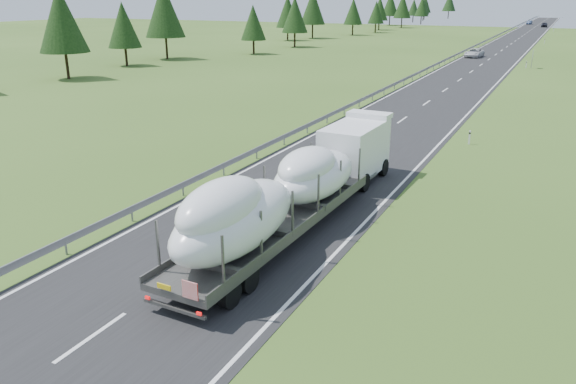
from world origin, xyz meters
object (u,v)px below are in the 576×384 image
at_px(boat_truck, 296,184).
at_px(highway_sign, 533,56).
at_px(distant_car_dark, 544,25).
at_px(distant_van, 474,53).
at_px(distant_car_blue, 529,22).

bearing_deg(boat_truck, highway_sign, 85.68).
xyz_separation_m(highway_sign, distant_car_dark, (-4.48, 125.09, -1.01)).
relative_size(distant_van, distant_car_blue, 1.27).
distance_m(distant_van, distant_car_blue, 131.13).
bearing_deg(boat_truck, distant_van, 93.35).
relative_size(highway_sign, distant_car_dark, 0.56).
xyz_separation_m(distant_car_dark, distant_car_blue, (-6.00, 18.42, -0.11)).
bearing_deg(distant_van, highway_sign, -45.91).
distance_m(distant_car_dark, distant_car_blue, 19.37).
bearing_deg(distant_car_dark, distant_van, -93.16).
relative_size(boat_truck, distant_car_dark, 4.14).
xyz_separation_m(highway_sign, boat_truck, (-5.24, -69.34, 0.33)).
bearing_deg(distant_car_blue, highway_sign, -80.41).
height_order(highway_sign, distant_van, highway_sign).
distance_m(distant_van, distant_car_dark, 112.85).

